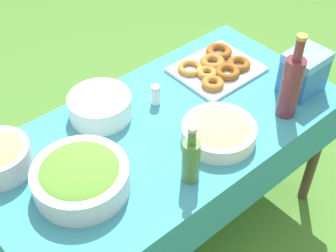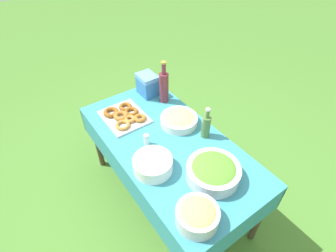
% 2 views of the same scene
% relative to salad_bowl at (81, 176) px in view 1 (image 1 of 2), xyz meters
% --- Properties ---
extents(ground_plane, '(14.00, 14.00, 0.00)m').
position_rel_salad_bowl_xyz_m(ground_plane, '(0.42, 0.05, -0.76)').
color(ground_plane, '#477A2D').
extents(picnic_table, '(1.49, 0.76, 0.70)m').
position_rel_salad_bowl_xyz_m(picnic_table, '(0.42, 0.05, -0.16)').
color(picnic_table, teal).
rests_on(picnic_table, ground_plane).
extents(salad_bowl, '(0.34, 0.34, 0.12)m').
position_rel_salad_bowl_xyz_m(salad_bowl, '(0.00, 0.00, 0.00)').
color(salad_bowl, silver).
rests_on(salad_bowl, picnic_table).
extents(pasta_bowl, '(0.29, 0.29, 0.08)m').
position_rel_salad_bowl_xyz_m(pasta_bowl, '(0.54, -0.14, -0.02)').
color(pasta_bowl, silver).
rests_on(pasta_bowl, picnic_table).
extents(donut_platter, '(0.37, 0.31, 0.05)m').
position_rel_salad_bowl_xyz_m(donut_platter, '(0.84, 0.18, -0.04)').
color(donut_platter, silver).
rests_on(donut_platter, picnic_table).
extents(plate_stack, '(0.26, 0.26, 0.10)m').
position_rel_salad_bowl_xyz_m(plate_stack, '(0.27, 0.27, -0.01)').
color(plate_stack, white).
rests_on(plate_stack, picnic_table).
extents(olive_oil_bottle, '(0.06, 0.06, 0.25)m').
position_rel_salad_bowl_xyz_m(olive_oil_bottle, '(0.32, -0.21, 0.04)').
color(olive_oil_bottle, '#4C7238').
rests_on(olive_oil_bottle, picnic_table).
extents(wine_bottle, '(0.08, 0.08, 0.37)m').
position_rel_salad_bowl_xyz_m(wine_bottle, '(0.85, -0.21, 0.09)').
color(wine_bottle, maroon).
rests_on(wine_bottle, picnic_table).
extents(cooler_box, '(0.18, 0.14, 0.19)m').
position_rel_salad_bowl_xyz_m(cooler_box, '(1.02, -0.16, 0.04)').
color(cooler_box, '#3372B7').
rests_on(cooler_box, picnic_table).
extents(salt_shaker, '(0.04, 0.04, 0.09)m').
position_rel_salad_bowl_xyz_m(salt_shaker, '(0.49, 0.19, -0.02)').
color(salt_shaker, white).
rests_on(salt_shaker, picnic_table).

